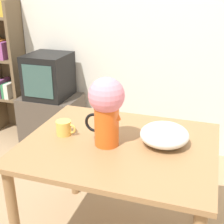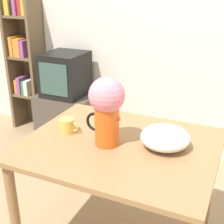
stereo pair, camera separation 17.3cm
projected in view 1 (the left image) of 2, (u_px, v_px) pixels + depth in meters
name	position (u px, v px, depth m)	size (l,w,h in m)	color
wall_back	(157.00, 21.00, 2.91)	(8.00, 0.05, 2.60)	silver
table	(119.00, 159.00, 1.88)	(1.12, 0.92, 0.76)	olive
flower_vase	(106.00, 106.00, 1.73)	(0.23, 0.20, 0.40)	#E05619
coffee_mug	(64.00, 128.00, 1.92)	(0.13, 0.09, 0.09)	gold
white_bowl	(164.00, 135.00, 1.79)	(0.28, 0.28, 0.12)	white
tv_stand	(52.00, 120.00, 3.32)	(0.59, 0.44, 0.54)	#4C4238
tv_set	(49.00, 76.00, 3.13)	(0.40, 0.43, 0.44)	black
bookshelf	(5.00, 61.00, 3.43)	(0.38, 0.28, 1.50)	brown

